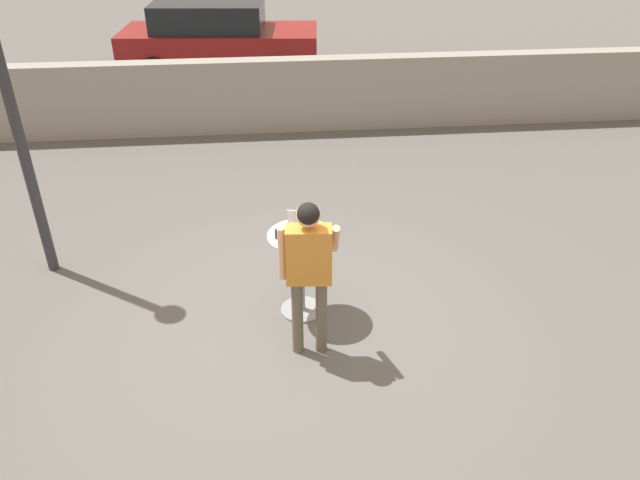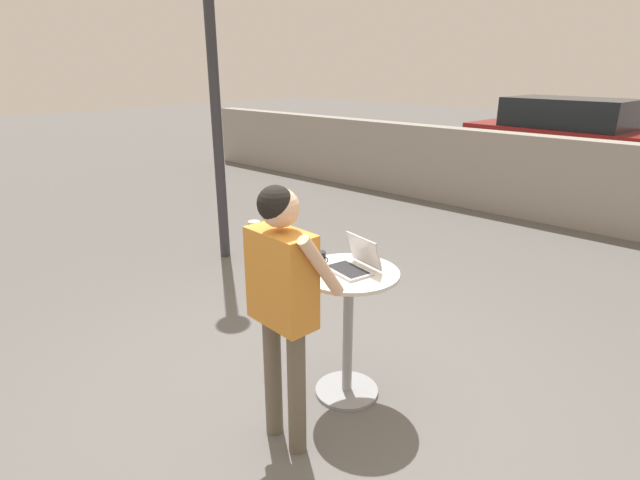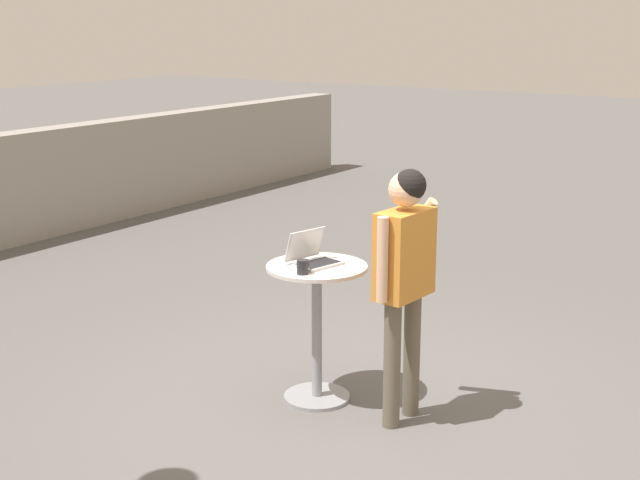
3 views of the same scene
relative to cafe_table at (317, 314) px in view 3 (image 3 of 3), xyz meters
name	(u,v)px [view 3 (image 3 of 3)]	position (x,y,z in m)	size (l,w,h in m)	color
ground_plane	(347,415)	(-0.11, -0.31, -0.62)	(50.00, 50.00, 0.00)	#5B5956
cafe_table	(317,314)	(0.00, 0.00, 0.00)	(0.68, 0.68, 0.96)	gray
laptop	(313,256)	(0.01, 0.04, 0.39)	(0.37, 0.34, 0.23)	#B7BABF
coffee_mug	(303,267)	(-0.22, -0.04, 0.39)	(0.11, 0.08, 0.10)	#232328
standing_person	(404,264)	(0.03, -0.64, 0.45)	(0.58, 0.35, 1.67)	brown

